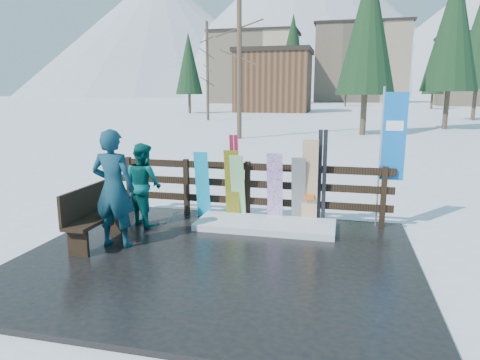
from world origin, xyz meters
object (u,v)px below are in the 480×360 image
(person_front, at_px, (114,189))
(snowboard_2, at_px, (232,185))
(bench, at_px, (94,213))
(person_back, at_px, (144,184))
(snowboard_5, at_px, (310,183))
(snowboard_1, at_px, (238,188))
(snowboard_3, at_px, (275,188))
(rental_flag, at_px, (391,142))
(snowboard_0, at_px, (203,185))
(snowboard_4, at_px, (299,191))

(person_front, bearing_deg, snowboard_2, -130.92)
(bench, distance_m, person_front, 0.61)
(person_back, bearing_deg, bench, 105.96)
(snowboard_5, bearing_deg, snowboard_2, 180.00)
(person_back, bearing_deg, snowboard_1, -126.15)
(snowboard_1, relative_size, snowboard_3, 0.97)
(snowboard_2, bearing_deg, rental_flag, 5.27)
(snowboard_1, relative_size, person_back, 0.86)
(snowboard_0, height_order, rental_flag, rental_flag)
(snowboard_4, bearing_deg, snowboard_5, -0.00)
(snowboard_5, relative_size, person_back, 1.06)
(snowboard_4, distance_m, person_front, 3.38)
(snowboard_1, relative_size, snowboard_4, 1.00)
(snowboard_2, relative_size, snowboard_3, 1.02)
(snowboard_3, distance_m, snowboard_5, 0.68)
(snowboard_4, distance_m, person_back, 2.94)
(snowboard_3, distance_m, snowboard_4, 0.46)
(snowboard_0, height_order, snowboard_2, snowboard_2)
(bench, distance_m, rental_flag, 5.38)
(snowboard_3, height_order, rental_flag, rental_flag)
(snowboard_4, relative_size, snowboard_5, 0.81)
(snowboard_1, height_order, person_back, person_back)
(snowboard_0, distance_m, snowboard_2, 0.61)
(snowboard_2, xyz_separation_m, rental_flag, (2.93, 0.27, 0.90))
(snowboard_5, distance_m, person_front, 3.54)
(bench, relative_size, snowboard_3, 1.08)
(bench, height_order, snowboard_0, snowboard_0)
(snowboard_0, height_order, snowboard_1, snowboard_0)
(snowboard_0, xyz_separation_m, snowboard_5, (2.12, 0.00, 0.15))
(bench, xyz_separation_m, snowboard_5, (3.41, 1.84, 0.31))
(snowboard_0, distance_m, snowboard_1, 0.73)
(snowboard_4, xyz_separation_m, snowboard_5, (0.21, -0.00, 0.17))
(snowboard_2, relative_size, rental_flag, 0.55)
(bench, distance_m, person_back, 1.25)
(snowboard_2, bearing_deg, person_front, -128.24)
(bench, relative_size, rental_flag, 0.58)
(snowboard_0, bearing_deg, snowboard_1, 0.00)
(snowboard_0, relative_size, snowboard_4, 1.02)
(person_front, bearing_deg, snowboard_1, -133.05)
(snowboard_1, bearing_deg, person_back, -158.20)
(snowboard_0, height_order, snowboard_3, snowboard_3)
(snowboard_1, bearing_deg, bench, -137.60)
(snowboard_2, bearing_deg, snowboard_0, 180.00)
(snowboard_5, relative_size, person_front, 0.86)
(snowboard_4, bearing_deg, snowboard_2, -180.00)
(person_back, bearing_deg, person_front, 125.49)
(snowboard_5, distance_m, person_back, 3.14)
(snowboard_2, distance_m, rental_flag, 3.08)
(snowboard_2, height_order, rental_flag, rental_flag)
(bench, distance_m, snowboard_5, 3.88)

